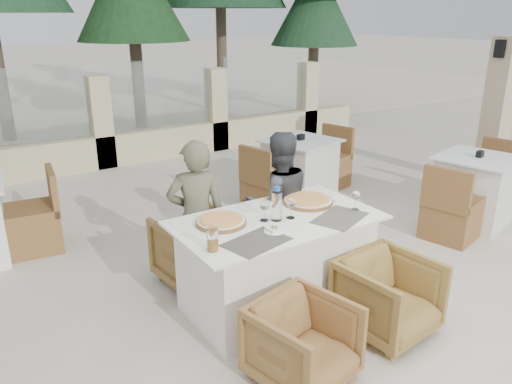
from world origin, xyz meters
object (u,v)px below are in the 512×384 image
armchair_near_left (303,343)px  diner_right (278,204)px  water_bottle (277,204)px  dining_table (276,263)px  olive_dish (274,229)px  wine_glass_corner (356,199)px  diner_left (197,218)px  armchair_far_left (199,250)px  bg_table_c (474,190)px  wine_glass_centre (264,210)px  pizza_right (308,200)px  armchair_near_right (388,297)px  bg_table_b (300,169)px  beer_glass_left (213,240)px  pizza_left (221,221)px  armchair_far_right (287,235)px  wine_glass_near (291,207)px  beer_glass_right (277,194)px

armchair_near_left → diner_right: 1.54m
water_bottle → dining_table: bearing=48.5°
olive_dish → armchair_near_left: 0.84m
wine_glass_corner → diner_left: bearing=143.6°
armchair_near_left → diner_right: size_ratio=0.46×
armchair_far_left → bg_table_c: size_ratio=0.42×
wine_glass_centre → bg_table_c: 3.05m
olive_dish → diner_left: 0.82m
pizza_right → wine_glass_centre: 0.53m
armchair_near_right → bg_table_b: (1.22, 2.67, 0.09)m
beer_glass_left → pizza_left: bearing=53.7°
armchair_far_left → bg_table_c: bg_table_c is taller
wine_glass_corner → olive_dish: size_ratio=1.67×
bg_table_b → armchair_far_right: bearing=-145.1°
pizza_left → pizza_right: size_ratio=0.92×
dining_table → pizza_right: size_ratio=3.83×
water_bottle → diner_left: size_ratio=0.20×
armchair_near_left → bg_table_b: bearing=40.0°
dining_table → armchair_far_left: size_ratio=2.35×
pizza_left → beer_glass_left: bearing=-126.3°
dining_table → armchair_far_left: dining_table is taller
dining_table → bg_table_c: (2.90, 0.22, 0.00)m
pizza_right → diner_right: bearing=98.3°
pizza_right → diner_left: size_ratio=0.31×
beer_glass_left → armchair_far_right: beer_glass_left is taller
water_bottle → diner_right: diner_right is taller
armchair_far_right → diner_right: size_ratio=0.53×
armchair_far_right → diner_left: bearing=-26.8°
olive_dish → diner_left: (-0.25, 0.77, -0.12)m
armchair_far_left → armchair_near_right: 1.65m
wine_glass_centre → diner_left: bearing=118.7°
diner_right → diner_left: bearing=8.0°
wine_glass_near → beer_glass_left: wine_glass_near is taller
diner_right → armchair_near_right: bearing=111.1°
pizza_left → bg_table_c: pizza_left is taller
pizza_left → beer_glass_left: 0.45m
beer_glass_left → beer_glass_right: (0.89, 0.51, -0.00)m
diner_left → bg_table_c: 3.34m
beer_glass_left → armchair_near_left: (0.31, -0.61, -0.57)m
pizza_right → armchair_far_right: bearing=79.8°
armchair_near_right → wine_glass_corner: bearing=69.1°
armchair_near_left → diner_left: bearing=79.0°
water_bottle → olive_dish: (-0.14, -0.17, -0.11)m
beer_glass_right → armchair_far_right: bearing=37.2°
wine_glass_centre → wine_glass_corner: same height
armchair_near_left → diner_left: 1.45m
dining_table → bg_table_b: same height
beer_glass_left → diner_right: (1.04, 0.70, -0.19)m
dining_table → armchair_far_left: bearing=116.9°
armchair_near_left → armchair_near_right: size_ratio=0.94×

